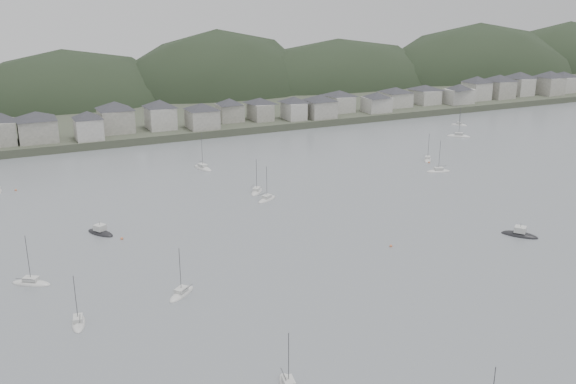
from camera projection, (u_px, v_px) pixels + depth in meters
ground at (488, 353)px, 100.45m from camera, size 900.00×900.00×0.00m
far_shore_land at (122, 94)px, 353.49m from camera, size 900.00×250.00×3.00m
forested_ridge at (142, 124)px, 337.36m from camera, size 851.55×103.94×102.57m
waterfront_town at (285, 105)px, 276.20m from camera, size 451.48×28.46×12.92m
moored_fleet at (241, 229)px, 153.32m from camera, size 266.45×172.87×13.20m
motor_launch_near at (520, 235)px, 149.54m from camera, size 7.55×8.82×4.05m
motor_launch_far at (100, 232)px, 150.87m from camera, size 6.82×8.63×3.97m
mooring_buoys at (360, 213)px, 164.90m from camera, size 162.67×137.07×0.70m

